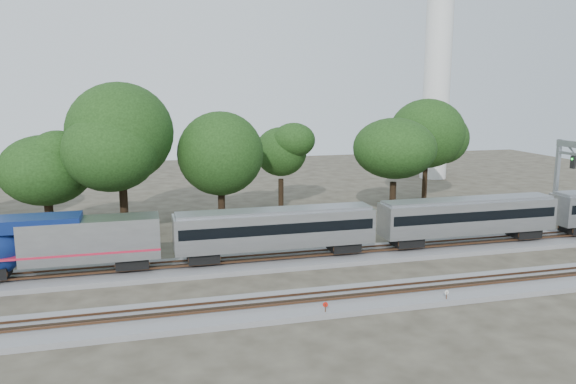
% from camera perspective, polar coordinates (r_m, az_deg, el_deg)
% --- Properties ---
extents(ground, '(160.00, 160.00, 0.00)m').
position_cam_1_polar(ground, '(42.89, -2.76, -9.90)').
color(ground, '#383328').
rests_on(ground, ground).
extents(track_far, '(160.00, 5.00, 0.73)m').
position_cam_1_polar(track_far, '(48.39, -4.26, -7.26)').
color(track_far, slate).
rests_on(track_far, ground).
extents(track_near, '(160.00, 5.00, 0.73)m').
position_cam_1_polar(track_near, '(39.17, -1.51, -11.61)').
color(track_near, slate).
rests_on(track_near, ground).
extents(train, '(108.18, 3.09, 4.55)m').
position_cam_1_polar(train, '(60.89, 25.34, -1.65)').
color(train, silver).
rests_on(train, ground).
extents(switch_stand_red, '(0.34, 0.12, 1.09)m').
position_cam_1_polar(switch_stand_red, '(37.84, 3.81, -11.66)').
color(switch_stand_red, '#512D19').
rests_on(switch_stand_red, ground).
extents(switch_stand_white, '(0.34, 0.07, 1.06)m').
position_cam_1_polar(switch_stand_white, '(41.43, 15.81, -10.06)').
color(switch_stand_white, '#512D19').
rests_on(switch_stand_white, ground).
extents(switch_lever, '(0.57, 0.45, 0.30)m').
position_cam_1_polar(switch_lever, '(39.89, 8.68, -11.40)').
color(switch_lever, '#512D19').
rests_on(switch_lever, ground).
extents(tree_2, '(7.18, 7.18, 10.13)m').
position_cam_1_polar(tree_2, '(59.53, -23.39, 2.02)').
color(tree_2, black).
rests_on(tree_2, ground).
extents(tree_3, '(10.72, 10.72, 15.11)m').
position_cam_1_polar(tree_3, '(58.75, -16.70, 5.77)').
color(tree_3, black).
rests_on(tree_3, ground).
extents(tree_4, '(8.30, 8.30, 11.70)m').
position_cam_1_polar(tree_4, '(59.46, -6.88, 3.88)').
color(tree_4, black).
rests_on(tree_4, ground).
extents(tree_5, '(7.43, 7.43, 10.48)m').
position_cam_1_polar(tree_5, '(68.38, -0.73, 4.10)').
color(tree_5, black).
rests_on(tree_5, ground).
extents(tree_6, '(8.44, 8.44, 11.90)m').
position_cam_1_polar(tree_6, '(63.98, 10.75, 4.36)').
color(tree_6, black).
rests_on(tree_6, ground).
extents(tree_7, '(9.29, 9.29, 13.10)m').
position_cam_1_polar(tree_7, '(75.13, 13.93, 5.78)').
color(tree_7, black).
rests_on(tree_7, ground).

